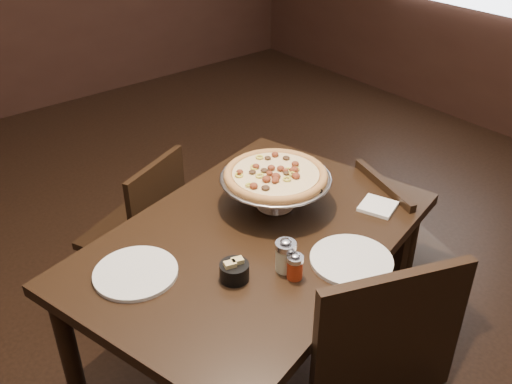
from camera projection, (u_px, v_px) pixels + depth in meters
room at (285, 60)px, 1.78m from camera, size 6.04×7.04×2.84m
dining_table at (254, 258)px, 2.06m from camera, size 1.46×1.16×0.80m
pizza_stand at (276, 175)px, 2.09m from camera, size 0.41×0.41×0.17m
parmesan_shaker at (285, 255)px, 1.82m from camera, size 0.07×0.07×0.12m
pepper_flake_shaker at (295, 267)px, 1.79m from camera, size 0.05×0.05×0.09m
packet_caddy at (234, 271)px, 1.79m from camera, size 0.09×0.09×0.07m
napkin_stack at (378, 206)px, 2.15m from camera, size 0.16×0.16×0.01m
plate_left at (136, 273)px, 1.82m from camera, size 0.27×0.27×0.01m
plate_near at (351, 260)px, 1.87m from camera, size 0.27×0.27×0.01m
serving_spatula at (313, 185)px, 2.03m from camera, size 0.12×0.12×0.02m
chair_far at (142, 229)px, 2.64m from camera, size 0.51×0.51×0.83m
chair_side at (396, 251)px, 2.49m from camera, size 0.49×0.49×0.84m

